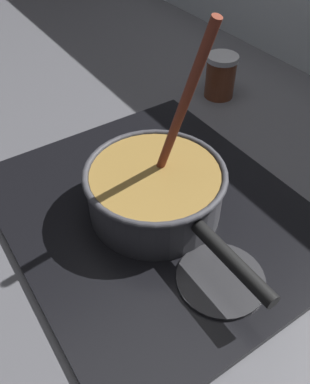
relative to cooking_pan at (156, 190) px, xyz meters
name	(u,v)px	position (x,y,z in m)	size (l,w,h in m)	color
ground	(69,243)	(-0.04, -0.15, -0.08)	(2.40, 1.60, 0.04)	#4C4C51
hob_plate	(155,212)	(0.00, 0.00, -0.05)	(0.56, 0.48, 0.01)	black
burner_ring	(155,208)	(0.00, 0.00, -0.04)	(0.20, 0.20, 0.01)	#592D0C
spare_burner	(221,279)	(0.17, 0.00, -0.05)	(0.13, 0.13, 0.01)	#262628
cooking_pan	(156,190)	(0.00, 0.00, 0.00)	(0.39, 0.24, 0.34)	#38383D
condiment_jar	(221,76)	(-0.25, 0.36, -0.01)	(0.08, 0.08, 0.10)	brown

